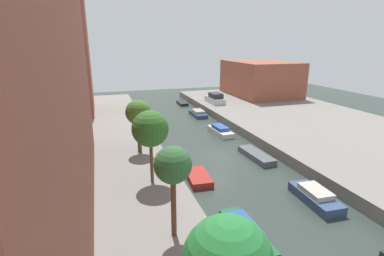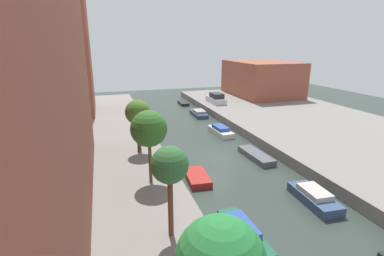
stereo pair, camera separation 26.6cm
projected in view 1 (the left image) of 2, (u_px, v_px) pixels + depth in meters
The scene contains 16 objects.
ground_plane at pixel (219, 158), 27.16m from camera, with size 84.00×84.00×0.00m, color #2D3833.
quay_left at pixel (41, 174), 22.62m from camera, with size 20.00×64.00×1.00m, color gray.
quay_right at pixel (348, 137), 31.41m from camera, with size 20.00×64.00×1.00m, color gray.
apartment_tower_far at pixel (44, 25), 36.50m from camera, with size 10.00×9.04×22.84m, color brown.
low_block_right at pixel (260, 78), 53.07m from camera, with size 10.00×13.58×6.05m, color brown.
street_tree_1 at pixel (173, 166), 13.70m from camera, with size 1.82×1.82×4.74m.
street_tree_2 at pixel (150, 129), 19.24m from camera, with size 2.46×2.46×5.10m.
street_tree_3 at pixel (138, 113), 24.87m from camera, with size 2.14×2.14×4.68m.
parked_car at pixel (215, 99), 46.54m from camera, with size 1.84×4.64×1.62m.
moored_boat_left_1 at pixel (246, 232), 15.97m from camera, with size 1.32×4.55×0.86m.
moored_boat_left_2 at pixel (198, 177), 22.65m from camera, with size 1.85×3.29×0.52m.
moored_boat_right_1 at pixel (315, 197), 19.53m from camera, with size 1.84×4.11×0.98m.
moored_boat_right_2 at pixel (256, 155), 27.02m from camera, with size 1.57×4.55×0.54m.
moored_boat_right_3 at pixel (220, 131), 34.12m from camera, with size 1.69×4.42×0.97m.
moored_boat_right_4 at pixel (198, 113), 42.49m from camera, with size 1.68×4.22×0.90m.
moored_boat_right_5 at pixel (182, 103), 50.36m from camera, with size 1.44×3.41×0.46m.
Camera 1 is at (-10.13, -23.28, 10.36)m, focal length 27.28 mm.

